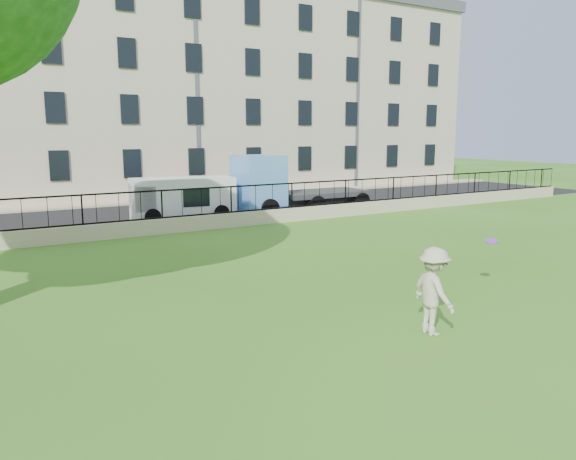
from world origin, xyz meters
TOP-DOWN VIEW (x-y plane):
  - ground at (0.00, 0.00)m, footprint 120.00×120.00m
  - retaining_wall at (0.00, 12.00)m, footprint 50.00×0.40m
  - iron_railing at (0.00, 12.00)m, footprint 50.00×0.05m
  - street at (0.00, 16.70)m, footprint 60.00×9.00m
  - sidewalk at (0.00, 21.90)m, footprint 60.00×1.40m
  - building_row at (0.00, 27.57)m, footprint 56.40×10.40m
  - man at (0.83, -1.59)m, footprint 0.81×1.22m
  - frisbee at (4.00, -0.38)m, footprint 0.35×0.36m
  - white_van at (2.00, 14.96)m, footprint 4.74×2.35m
  - blue_truck at (8.05, 14.40)m, footprint 6.88×2.61m

SIDE VIEW (x-z plane):
  - ground at x=0.00m, z-range 0.00..0.00m
  - street at x=0.00m, z-range 0.00..0.01m
  - sidewalk at x=0.00m, z-range 0.00..0.12m
  - retaining_wall at x=0.00m, z-range 0.00..0.60m
  - man at x=0.83m, z-range 0.00..1.75m
  - white_van at x=2.00m, z-range 0.00..1.91m
  - iron_railing at x=0.00m, z-range 0.59..1.72m
  - frisbee at x=4.00m, z-range 1.29..1.41m
  - blue_truck at x=8.05m, z-range 0.00..2.86m
  - building_row at x=0.00m, z-range 0.02..13.82m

